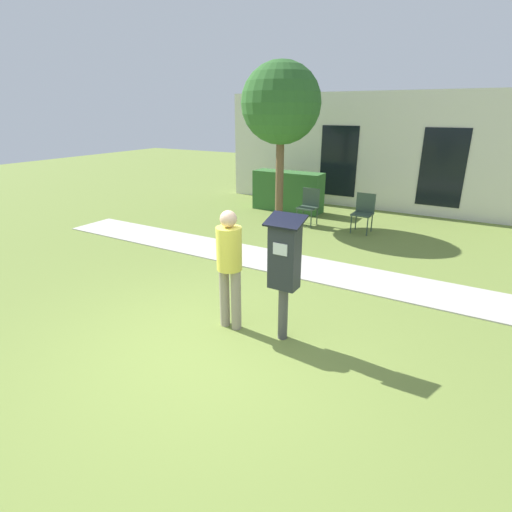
% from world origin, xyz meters
% --- Properties ---
extents(ground_plane, '(40.00, 40.00, 0.00)m').
position_xyz_m(ground_plane, '(0.00, 0.00, 0.00)').
color(ground_plane, olive).
extents(sidewalk, '(12.00, 1.10, 0.02)m').
position_xyz_m(sidewalk, '(0.00, 3.10, 0.01)').
color(sidewalk, '#B7B2A8').
rests_on(sidewalk, ground).
extents(building_facade, '(10.00, 0.26, 3.20)m').
position_xyz_m(building_facade, '(0.00, 8.40, 1.60)').
color(building_facade, silver).
rests_on(building_facade, ground).
extents(parking_meter, '(0.44, 0.31, 1.59)m').
position_xyz_m(parking_meter, '(0.61, 0.75, 1.02)').
color(parking_meter, '#4C4C4C').
rests_on(parking_meter, ground).
extents(person_standing, '(0.32, 0.32, 1.58)m').
position_xyz_m(person_standing, '(-0.11, 0.66, 0.93)').
color(person_standing, gray).
rests_on(person_standing, ground).
extents(outdoor_chair_left, '(0.44, 0.44, 0.90)m').
position_xyz_m(outdoor_chair_left, '(-1.25, 5.85, 0.53)').
color(outdoor_chair_left, '#334738').
rests_on(outdoor_chair_left, ground).
extents(outdoor_chair_middle, '(0.44, 0.44, 0.90)m').
position_xyz_m(outdoor_chair_middle, '(0.10, 5.91, 0.53)').
color(outdoor_chair_middle, '#334738').
rests_on(outdoor_chair_middle, ground).
extents(hedge_row, '(1.98, 0.60, 1.10)m').
position_xyz_m(hedge_row, '(-2.36, 6.93, 0.55)').
color(hedge_row, '#33662D').
rests_on(hedge_row, ground).
extents(tree, '(1.90, 1.90, 3.82)m').
position_xyz_m(tree, '(-2.04, 5.76, 2.84)').
color(tree, brown).
rests_on(tree, ground).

